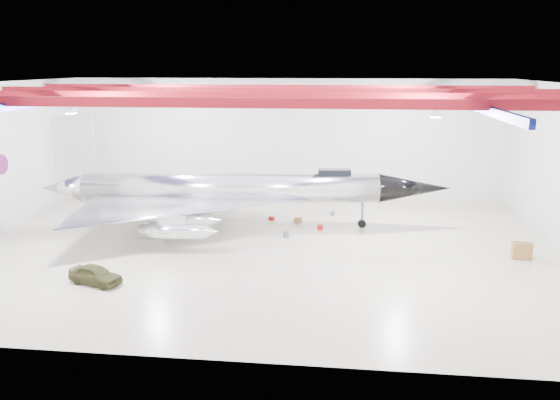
# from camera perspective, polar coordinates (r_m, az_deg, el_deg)

# --- Properties ---
(floor) EXTENTS (40.00, 40.00, 0.00)m
(floor) POSITION_cam_1_polar(r_m,az_deg,el_deg) (37.78, -1.74, -4.89)
(floor) COLOR beige
(floor) RESTS_ON ground
(wall_back) EXTENTS (40.00, 0.00, 40.00)m
(wall_back) POSITION_cam_1_polar(r_m,az_deg,el_deg) (51.09, 0.62, 6.41)
(wall_back) COLOR silver
(wall_back) RESTS_ON floor
(ceiling) EXTENTS (40.00, 40.00, 0.00)m
(ceiling) POSITION_cam_1_polar(r_m,az_deg,el_deg) (35.78, -1.87, 12.02)
(ceiling) COLOR #0A0F38
(ceiling) RESTS_ON wall_back
(ceiling_structure) EXTENTS (39.50, 29.50, 1.08)m
(ceiling_structure) POSITION_cam_1_polar(r_m,az_deg,el_deg) (35.81, -1.86, 10.94)
(ceiling_structure) COLOR maroon
(ceiling_structure) RESTS_ON ceiling
(wall_roundel) EXTENTS (0.10, 1.50, 1.50)m
(wall_roundel) POSITION_cam_1_polar(r_m,az_deg,el_deg) (45.60, -27.08, 3.33)
(wall_roundel) COLOR #B21414
(wall_roundel) RESTS_ON wall_left
(jet_aircraft) EXTENTS (31.21, 19.64, 8.51)m
(jet_aircraft) POSITION_cam_1_polar(r_m,az_deg,el_deg) (41.58, -5.19, 0.82)
(jet_aircraft) COLOR silver
(jet_aircraft) RESTS_ON floor
(jeep) EXTENTS (3.48, 2.25, 1.10)m
(jeep) POSITION_cam_1_polar(r_m,az_deg,el_deg) (33.17, -18.74, -7.39)
(jeep) COLOR #3B3B1D
(jeep) RESTS_ON floor
(desk) EXTENTS (1.22, 0.64, 1.11)m
(desk) POSITION_cam_1_polar(r_m,az_deg,el_deg) (38.60, 23.95, -4.86)
(desk) COLOR brown
(desk) RESTS_ON floor
(crate_ply) EXTENTS (0.60, 0.55, 0.34)m
(crate_ply) POSITION_cam_1_polar(r_m,az_deg,el_deg) (44.01, -10.32, -2.15)
(crate_ply) COLOR olive
(crate_ply) RESTS_ON floor
(toolbox_red) EXTENTS (0.50, 0.45, 0.29)m
(toolbox_red) POSITION_cam_1_polar(r_m,az_deg,el_deg) (44.03, -0.87, -1.94)
(toolbox_red) COLOR maroon
(toolbox_red) RESTS_ON floor
(engine_drum) EXTENTS (0.56, 0.56, 0.40)m
(engine_drum) POSITION_cam_1_polar(r_m,az_deg,el_deg) (39.77, 0.64, -3.61)
(engine_drum) COLOR #59595B
(engine_drum) RESTS_ON floor
(parts_bin) EXTENTS (0.63, 0.55, 0.38)m
(parts_bin) POSITION_cam_1_polar(r_m,az_deg,el_deg) (43.34, 1.88, -2.14)
(parts_bin) COLOR olive
(parts_bin) RESTS_ON floor
(crate_small) EXTENTS (0.47, 0.40, 0.29)m
(crate_small) POSITION_cam_1_polar(r_m,az_deg,el_deg) (46.34, -9.45, -1.32)
(crate_small) COLOR #59595B
(crate_small) RESTS_ON floor
(tool_chest) EXTENTS (0.51, 0.51, 0.38)m
(tool_chest) POSITION_cam_1_polar(r_m,az_deg,el_deg) (41.64, 4.22, -2.85)
(tool_chest) COLOR maroon
(tool_chest) RESTS_ON floor
(spares_box) EXTENTS (0.42, 0.42, 0.32)m
(spares_box) POSITION_cam_1_polar(r_m,az_deg,el_deg) (45.67, 5.50, -1.40)
(spares_box) COLOR #59595B
(spares_box) RESTS_ON floor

